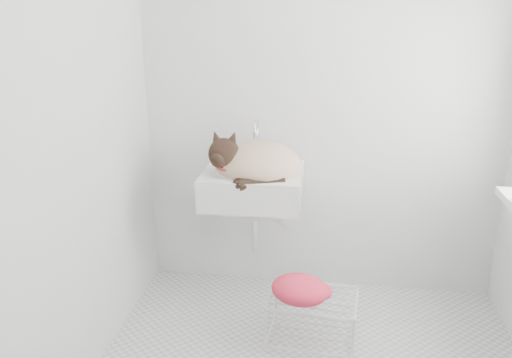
# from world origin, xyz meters

# --- Properties ---
(back_wall) EXTENTS (2.20, 0.02, 2.50)m
(back_wall) POSITION_xyz_m (0.00, 1.00, 1.25)
(back_wall) COLOR silver
(back_wall) RESTS_ON ground
(left_wall) EXTENTS (0.02, 2.00, 2.50)m
(left_wall) POSITION_xyz_m (-1.10, 0.00, 1.25)
(left_wall) COLOR silver
(left_wall) RESTS_ON ground
(sink) EXTENTS (0.57, 0.50, 0.23)m
(sink) POSITION_xyz_m (-0.39, 0.74, 0.85)
(sink) COLOR white
(sink) RESTS_ON back_wall
(faucet) EXTENTS (0.21, 0.15, 0.21)m
(faucet) POSITION_xyz_m (-0.39, 0.92, 0.99)
(faucet) COLOR silver
(faucet) RESTS_ON sink
(cat) EXTENTS (0.52, 0.43, 0.33)m
(cat) POSITION_xyz_m (-0.38, 0.72, 0.89)
(cat) COLOR #CCAE8B
(cat) RESTS_ON sink
(wire_rack) EXTENTS (0.49, 0.36, 0.28)m
(wire_rack) POSITION_xyz_m (-0.01, 0.35, 0.15)
(wire_rack) COLOR silver
(wire_rack) RESTS_ON floor
(towel) EXTENTS (0.36, 0.30, 0.13)m
(towel) POSITION_xyz_m (-0.08, 0.31, 0.31)
(towel) COLOR red
(towel) RESTS_ON wire_rack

